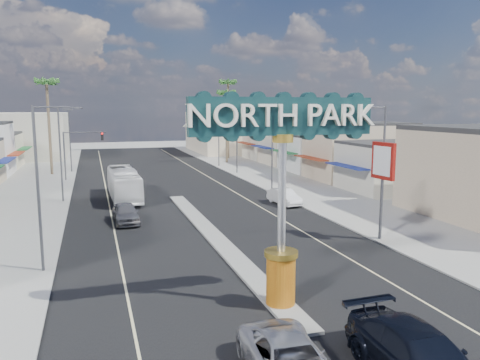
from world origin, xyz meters
TOP-DOWN VIEW (x-y plane):
  - ground at (0.00, 30.00)m, footprint 160.00×160.00m
  - road at (0.00, 30.00)m, footprint 20.00×120.00m
  - median_island at (0.00, 14.00)m, footprint 1.30×30.00m
  - sidewalk_left at (-14.00, 30.00)m, footprint 8.00×120.00m
  - sidewalk_right at (14.00, 30.00)m, footprint 8.00×120.00m
  - storefront_row_right at (24.00, 43.00)m, footprint 12.00×42.00m
  - backdrop_far_left at (-22.00, 75.00)m, footprint 20.00×20.00m
  - backdrop_far_right at (22.00, 75.00)m, footprint 20.00×20.00m
  - gateway_sign at (0.00, 1.98)m, footprint 8.20×1.50m
  - traffic_signal_left at (-9.18, 43.99)m, footprint 5.09×0.45m
  - traffic_signal_right at (9.18, 43.99)m, footprint 5.09×0.45m
  - streetlight_l_near at (-10.43, 10.00)m, footprint 2.03×0.22m
  - streetlight_l_mid at (-10.43, 30.00)m, footprint 2.03×0.22m
  - streetlight_l_far at (-10.43, 52.00)m, footprint 2.03×0.22m
  - streetlight_r_near at (10.43, 10.00)m, footprint 2.03×0.22m
  - streetlight_r_mid at (10.43, 30.00)m, footprint 2.03×0.22m
  - streetlight_r_far at (10.43, 52.00)m, footprint 2.03×0.22m
  - palm_left_far at (-13.00, 50.00)m, footprint 2.60×2.60m
  - palm_right_mid at (13.00, 56.00)m, footprint 2.60×2.60m
  - palm_right_far at (15.00, 62.00)m, footprint 2.60×2.60m
  - suv_right at (2.00, -4.84)m, footprint 2.61×6.22m
  - car_parked_left at (-5.50, 20.09)m, footprint 2.08×4.66m
  - car_parked_right at (9.00, 22.80)m, footprint 1.96×4.54m
  - city_bus at (-4.95, 30.09)m, footprint 2.76×10.74m
  - bank_pylon_sign at (10.49, 9.85)m, footprint 0.48×2.05m

SIDE VIEW (x-z plane):
  - ground at x=0.00m, z-range 0.00..0.00m
  - road at x=0.00m, z-range 0.00..0.01m
  - sidewalk_left at x=-14.00m, z-range 0.00..0.12m
  - sidewalk_right at x=14.00m, z-range 0.00..0.12m
  - median_island at x=0.00m, z-range 0.00..0.16m
  - car_parked_right at x=9.00m, z-range 0.00..1.45m
  - car_parked_left at x=-5.50m, z-range 0.00..1.56m
  - suv_right at x=2.00m, z-range 0.00..1.79m
  - city_bus at x=-4.95m, z-range 0.00..2.98m
  - storefront_row_right at x=24.00m, z-range 0.00..6.00m
  - backdrop_far_left at x=-22.00m, z-range 0.00..8.00m
  - backdrop_far_right at x=22.00m, z-range 0.00..8.00m
  - traffic_signal_left at x=-9.18m, z-range 1.27..7.27m
  - traffic_signal_right at x=9.18m, z-range 1.27..7.27m
  - bank_pylon_sign at x=10.49m, z-range 1.79..8.30m
  - streetlight_l_near at x=-10.43m, z-range 0.57..9.57m
  - streetlight_l_mid at x=-10.43m, z-range 0.57..9.57m
  - streetlight_l_far at x=-10.43m, z-range 0.57..9.57m
  - streetlight_r_near at x=10.43m, z-range 0.57..9.57m
  - streetlight_r_mid at x=10.43m, z-range 0.57..9.57m
  - streetlight_r_far at x=10.43m, z-range 0.57..9.57m
  - gateway_sign at x=0.00m, z-range 1.35..10.50m
  - palm_right_mid at x=13.00m, z-range 4.55..16.65m
  - palm_left_far at x=-13.00m, z-range 4.95..18.05m
  - palm_right_far at x=15.00m, z-range 5.34..19.44m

